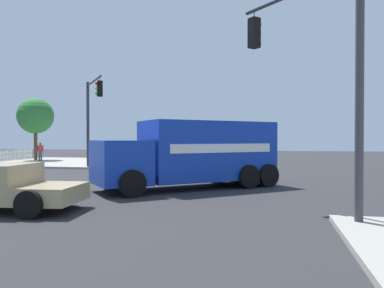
% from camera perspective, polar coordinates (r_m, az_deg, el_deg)
% --- Properties ---
extents(ground_plane, '(100.00, 100.00, 0.00)m').
position_cam_1_polar(ground_plane, '(17.76, -4.99, -6.03)').
color(ground_plane, '#2B2B2D').
extents(sidewalk_corner_near, '(11.93, 11.93, 0.14)m').
position_cam_1_polar(sidewalk_corner_near, '(34.55, -18.90, -2.63)').
color(sidewalk_corner_near, '#9E998E').
rests_on(sidewalk_corner_near, ground).
extents(delivery_truck, '(6.99, 7.55, 2.85)m').
position_cam_1_polar(delivery_truck, '(15.95, 0.34, -1.44)').
color(delivery_truck, '#1438AD').
rests_on(delivery_truck, ground).
extents(traffic_light_primary, '(2.99, 3.00, 6.33)m').
position_cam_1_polar(traffic_light_primary, '(10.65, 18.62, 12.50)').
color(traffic_light_primary, '#38383D').
rests_on(traffic_light_primary, sidewalk_corner_far).
extents(traffic_light_secondary, '(3.71, 2.90, 5.98)m').
position_cam_1_polar(traffic_light_secondary, '(25.96, -15.15, 5.16)').
color(traffic_light_secondary, '#38383D').
rests_on(traffic_light_secondary, sidewalk_corner_near).
extents(pedestrian_near_corner, '(0.41, 0.39, 1.62)m').
position_cam_1_polar(pedestrian_near_corner, '(35.52, -22.22, -0.95)').
color(pedestrian_near_corner, '#4C4C51').
rests_on(pedestrian_near_corner, sidewalk_corner_near).
extents(pedestrian_crossing, '(0.42, 0.39, 1.62)m').
position_cam_1_polar(pedestrian_crossing, '(32.98, -14.39, -1.05)').
color(pedestrian_crossing, gray).
rests_on(pedestrian_crossing, sidewalk_corner_near).
extents(picket_fence_run, '(6.76, 0.05, 0.95)m').
position_cam_1_polar(picket_fence_run, '(37.81, -26.33, -1.54)').
color(picket_fence_run, white).
rests_on(picket_fence_run, sidewalk_corner_near).
extents(shade_tree_near, '(3.31, 3.31, 5.77)m').
position_cam_1_polar(shade_tree_near, '(37.71, -22.86, 3.96)').
color(shade_tree_near, brown).
rests_on(shade_tree_near, sidewalk_corner_near).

